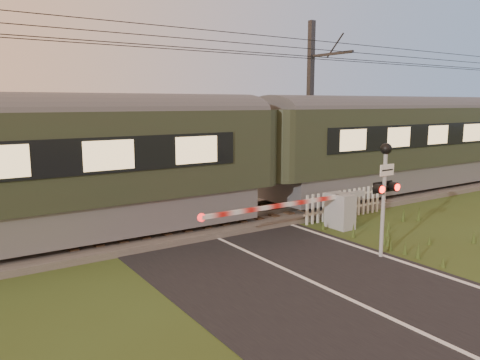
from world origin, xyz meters
TOP-DOWN VIEW (x-y plane):
  - ground at (0.00, 0.00)m, footprint 160.00×160.00m
  - road at (0.02, -0.23)m, footprint 6.00×140.00m
  - track_bed at (0.00, 6.50)m, footprint 140.00×3.40m
  - overhead_wires at (0.00, 6.50)m, footprint 120.00×0.62m
  - train at (2.58, 6.50)m, footprint 41.27×2.85m
  - boom_gate at (3.59, 3.76)m, footprint 6.07×0.85m
  - crossing_signal at (2.64, 1.14)m, footprint 0.75×0.33m
  - picket_fence at (4.88, 4.60)m, footprint 3.60×0.08m
  - catenary_mast at (6.99, 8.73)m, footprint 0.23×2.46m

SIDE VIEW (x-z plane):
  - ground at x=0.00m, z-range 0.00..0.00m
  - road at x=0.02m, z-range 0.00..0.03m
  - track_bed at x=0.00m, z-range -0.13..0.26m
  - picket_fence at x=4.88m, z-range 0.01..0.99m
  - boom_gate at x=3.59m, z-range 0.05..1.18m
  - crossing_signal at x=2.64m, z-range 0.55..3.48m
  - train at x=2.58m, z-range 0.28..4.13m
  - catenary_mast at x=6.99m, z-range 0.14..7.43m
  - overhead_wires at x=0.00m, z-range 5.41..6.04m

